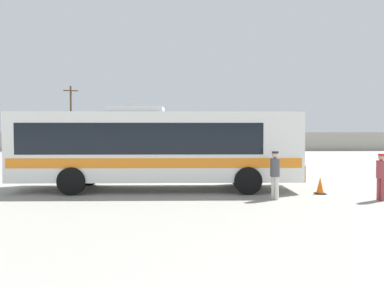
{
  "coord_description": "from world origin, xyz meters",
  "views": [
    {
      "loc": [
        -0.38,
        -15.29,
        2.37
      ],
      "look_at": [
        0.09,
        0.97,
        1.79
      ],
      "focal_mm": 33.2,
      "sensor_mm": 36.0,
      "label": 1
    }
  ],
  "objects": [
    {
      "name": "parked_car_rightmost_black",
      "position": [
        4.47,
        23.75,
        0.78
      ],
      "size": [
        4.41,
        2.24,
        1.46
      ],
      "color": "black",
      "rests_on": "ground_plane"
    },
    {
      "name": "perimeter_wall",
      "position": [
        0.0,
        27.43,
        1.13
      ],
      "size": [
        80.0,
        0.3,
        2.26
      ],
      "primitive_type": "cube",
      "color": "#9E998C",
      "rests_on": "ground_plane"
    },
    {
      "name": "roadside_tree_midleft",
      "position": [
        -7.56,
        34.05,
        4.07
      ],
      "size": [
        4.51,
        4.51,
        6.0
      ],
      "color": "brown",
      "rests_on": "ground_plane"
    },
    {
      "name": "parked_car_second_dark_blue",
      "position": [
        -6.98,
        24.29,
        0.81
      ],
      "size": [
        4.45,
        2.27,
        1.53
      ],
      "color": "navy",
      "rests_on": "ground_plane"
    },
    {
      "name": "attendant_by_bus_door",
      "position": [
        2.86,
        -3.1,
        0.95
      ],
      "size": [
        0.47,
        0.47,
        1.68
      ],
      "color": "silver",
      "rests_on": "ground_plane"
    },
    {
      "name": "ground_plane",
      "position": [
        0.0,
        10.0,
        0.0
      ],
      "size": [
        300.0,
        300.0,
        0.0
      ],
      "primitive_type": "plane",
      "color": "gray"
    },
    {
      "name": "coach_bus_white_orange",
      "position": [
        -1.5,
        -0.86,
        1.79
      ],
      "size": [
        11.3,
        2.82,
        3.35
      ],
      "color": "white",
      "rests_on": "ground_plane"
    },
    {
      "name": "roadside_tree_left",
      "position": [
        -18.88,
        33.06,
        3.41
      ],
      "size": [
        3.4,
        3.4,
        4.87
      ],
      "color": "brown",
      "rests_on": "ground_plane"
    },
    {
      "name": "traffic_cone_on_apron",
      "position": [
        4.85,
        -2.1,
        0.31
      ],
      "size": [
        0.36,
        0.36,
        0.64
      ],
      "color": "black",
      "rests_on": "ground_plane"
    },
    {
      "name": "passenger_waiting_on_apron",
      "position": [
        6.43,
        -3.42,
        0.91
      ],
      "size": [
        0.43,
        0.43,
        1.6
      ],
      "color": "#99383D",
      "rests_on": "ground_plane"
    },
    {
      "name": "parked_car_third_black",
      "position": [
        -1.45,
        23.92,
        0.81
      ],
      "size": [
        4.23,
        2.1,
        1.54
      ],
      "color": "black",
      "rests_on": "ground_plane"
    },
    {
      "name": "utility_pole_near",
      "position": [
        -14.67,
        30.96,
        4.28
      ],
      "size": [
        1.78,
        0.52,
        8.2
      ],
      "color": "#4C3823",
      "rests_on": "ground_plane"
    },
    {
      "name": "parked_car_leftmost_maroon",
      "position": [
        -13.17,
        23.65,
        0.8
      ],
      "size": [
        4.37,
        2.22,
        1.51
      ],
      "color": "maroon",
      "rests_on": "ground_plane"
    }
  ]
}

